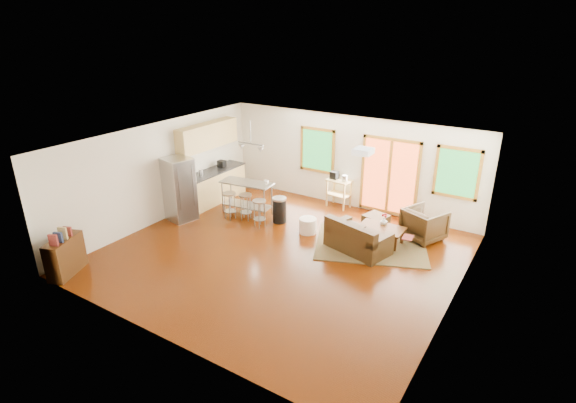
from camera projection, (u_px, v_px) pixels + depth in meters
The scene contains 29 objects.
floor at pixel (281, 255), 10.26m from camera, with size 7.50×7.00×0.02m, color #391401.
ceiling at pixel (280, 143), 9.28m from camera, with size 7.50×7.00×0.02m, color white.
back_wall at pixel (349, 162), 12.52m from camera, with size 7.50×0.02×2.60m, color white.
left_wall at pixel (159, 173), 11.63m from camera, with size 0.02×7.00×2.60m, color white.
right_wall at pixel (459, 244), 7.91m from camera, with size 0.02×7.00×2.60m, color white.
front_wall at pixel (158, 273), 7.02m from camera, with size 7.50×0.02×2.60m, color white.
window_left at pixel (317, 150), 12.90m from camera, with size 1.10×0.05×1.30m.
french_doors at pixel (389, 176), 11.96m from camera, with size 1.60×0.05×2.10m.
window_right at pixel (457, 173), 10.97m from camera, with size 1.10×0.05×1.30m.
rug at pixel (371, 244), 10.69m from camera, with size 2.55×1.96×0.03m, color #405D37.
loveseat at pixel (357, 239), 10.30m from camera, with size 1.59×1.15×0.76m.
coffee_table at pixel (381, 229), 10.64m from camera, with size 1.05×0.63×0.42m.
armchair at pixel (424, 223), 10.81m from camera, with size 0.85×0.79×0.87m, color black.
ottoman at pixel (376, 222), 11.49m from camera, with size 0.53×0.53×0.36m, color black.
pouf at pixel (308, 226), 11.24m from camera, with size 0.44×0.44×0.38m, color white.
vase at pixel (384, 221), 10.75m from camera, with size 0.23×0.23×0.30m.
book at pixel (403, 231), 10.12m from camera, with size 0.23×0.03×0.31m, color maroon.
cabinets at pixel (212, 171), 12.97m from camera, with size 0.64×2.24×2.30m.
refrigerator at pixel (180, 189), 11.79m from camera, with size 0.80×0.79×1.69m.
island at pixel (247, 192), 12.22m from camera, with size 1.49×0.75×0.91m.
cup at pixel (266, 182), 11.83m from camera, with size 0.13×0.11×0.13m, color white.
bar_stool_a at pixel (230, 200), 11.89m from camera, with size 0.40×0.40×0.74m.
bar_stool_b at pixel (245, 201), 11.84m from camera, with size 0.43×0.43×0.73m.
bar_stool_c at pixel (259, 207), 11.42m from camera, with size 0.43×0.43×0.74m.
trash_can at pixel (279, 210), 11.78m from camera, with size 0.47×0.47×0.68m.
kitchen_cart at pixel (339, 184), 12.63m from camera, with size 0.72×0.51×1.02m.
bookshelf at pixel (65, 256), 9.33m from camera, with size 0.69×0.98×1.07m.
ceiling_flush at pixel (363, 151), 8.99m from camera, with size 0.35×0.35×0.12m, color white.
pendant_light at pixel (251, 147), 11.66m from camera, with size 0.80×0.18×0.79m.
Camera 1 is at (4.97, -7.57, 4.96)m, focal length 28.00 mm.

